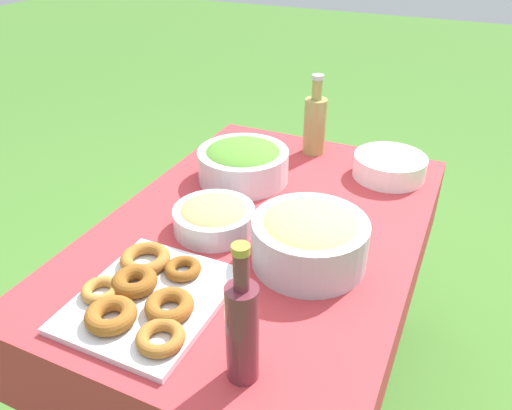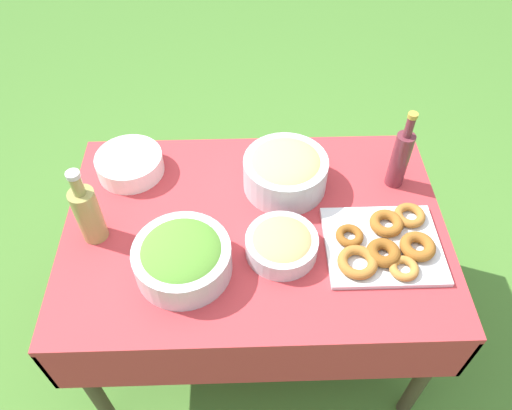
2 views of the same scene
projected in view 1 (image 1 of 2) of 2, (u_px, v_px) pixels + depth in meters
The scene contains 9 objects.
ground_plane at pixel (261, 390), 1.74m from camera, with size 14.00×14.00×0.00m, color #477A2D.
picnic_table at pixel (262, 253), 1.43m from camera, with size 1.22×0.83×0.69m.
salad_bowl at pixel (243, 162), 1.57m from camera, with size 0.29×0.29×0.12m.
pasta_bowl at pixel (310, 237), 1.20m from camera, with size 0.28×0.28×0.14m.
donut_platter at pixel (146, 295), 1.10m from camera, with size 0.35×0.32×0.05m.
plate_stack at pixel (389, 166), 1.60m from camera, with size 0.23×0.23×0.07m.
olive_oil_bottle at pixel (315, 123), 1.72m from camera, with size 0.08×0.08×0.28m.
wine_bottle at pixel (242, 329), 0.88m from camera, with size 0.06×0.06×0.30m.
bread_bowl at pixel (214, 217), 1.33m from camera, with size 0.22×0.22×0.08m.
Camera 1 is at (1.05, 0.46, 1.45)m, focal length 35.00 mm.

